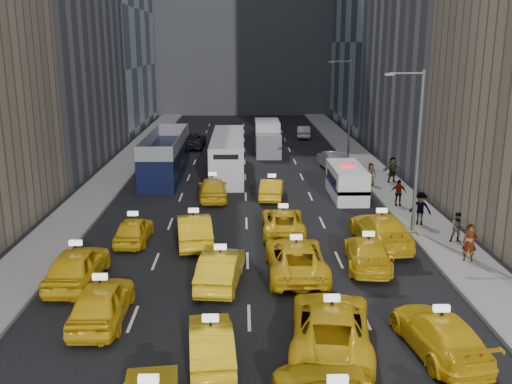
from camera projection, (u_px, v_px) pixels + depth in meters
ground at (250, 344)px, 20.19m from camera, size 160.00×160.00×0.00m
sidewalk_west at (110, 180)px, 44.10m from camera, size 3.00×90.00×0.15m
sidewalk_east at (379, 178)px, 44.60m from camera, size 3.00×90.00×0.15m
curb_west at (129, 180)px, 44.13m from camera, size 0.15×90.00×0.18m
curb_east at (361, 178)px, 44.56m from camera, size 0.15×90.00×0.18m
streetlight_near at (416, 146)px, 30.77m from camera, size 2.15×0.22×9.00m
streetlight_far at (349, 107)px, 50.12m from camera, size 2.15×0.22×9.00m
taxi_4 at (102, 302)px, 21.65m from camera, size 1.92×4.72×1.61m
taxi_5 at (211, 343)px, 18.96m from camera, size 1.82×4.21×1.35m
taxi_6 at (331, 325)px, 19.82m from camera, size 3.48×6.18×1.63m
taxi_7 at (439, 333)px, 19.48m from camera, size 2.65×5.15×1.43m
taxi_8 at (77, 265)px, 25.09m from camera, size 2.10×4.97×1.68m
taxi_9 at (221, 268)px, 24.99m from camera, size 2.15×4.81×1.53m
taxi_10 at (296, 258)px, 26.12m from camera, size 2.65×5.68×1.57m
taxi_11 at (368, 252)px, 27.01m from camera, size 2.52×5.10×1.43m
taxi_12 at (134, 230)px, 30.34m from camera, size 1.73×4.10×1.38m
taxi_13 at (194, 229)px, 30.10m from camera, size 2.36×5.10×1.62m
taxi_14 at (283, 221)px, 31.79m from camera, size 2.38×5.00×1.38m
taxi_15 at (381, 230)px, 29.90m from camera, size 2.65×5.89×1.68m
taxi_16 at (213, 189)px, 38.54m from camera, size 2.15×4.77×1.59m
taxi_17 at (272, 189)px, 38.96m from camera, size 1.93×4.33×1.38m
nypd_van at (347, 182)px, 39.18m from camera, size 2.80×5.73×2.36m
double_decker at (165, 156)px, 45.15m from camera, size 3.98×11.87×3.39m
city_bus at (228, 155)px, 46.11m from camera, size 2.72×12.19×3.14m
box_truck at (267, 138)px, 54.75m from camera, size 2.86×6.87×3.06m
misc_car_0 at (333, 160)px, 48.01m from camera, size 2.22×4.99×1.59m
misc_car_1 at (191, 140)px, 57.69m from camera, size 2.84×5.84×1.60m
misc_car_2 at (264, 129)px, 65.37m from camera, size 2.16×5.25×1.52m
misc_car_3 at (231, 133)px, 63.04m from camera, size 2.24×4.52×1.48m
misc_car_4 at (304, 132)px, 64.01m from camera, size 1.85×4.23×1.35m
pedestrian_0 at (470, 243)px, 27.28m from camera, size 0.78×0.65×1.83m
pedestrian_1 at (458, 227)px, 29.87m from camera, size 0.85×0.57×1.63m
pedestrian_2 at (420, 208)px, 32.79m from camera, size 1.35×0.93×1.93m
pedestrian_3 at (398, 193)px, 36.70m from camera, size 1.04×0.57×1.70m
pedestrian_4 at (371, 174)px, 42.09m from camera, size 0.83×0.50×1.64m
pedestrian_5 at (392, 170)px, 42.82m from camera, size 1.84×0.94×1.91m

